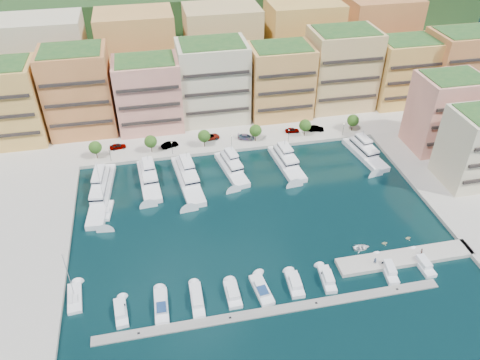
{
  "coord_description": "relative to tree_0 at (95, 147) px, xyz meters",
  "views": [
    {
      "loc": [
        -22.0,
        -88.11,
        77.41
      ],
      "look_at": [
        -2.25,
        7.52,
        6.0
      ],
      "focal_mm": 35.0,
      "sensor_mm": 36.0,
      "label": 1
    }
  ],
  "objects": [
    {
      "name": "apartment_1",
      "position": [
        -4.0,
        18.49,
        9.57
      ],
      "size": [
        20.0,
        16.5,
        26.8
      ],
      "color": "#CE7F44",
      "rests_on": "north_quay"
    },
    {
      "name": "finger_pier",
      "position": [
        70.0,
        -55.5,
        -4.74
      ],
      "size": [
        32.0,
        5.0,
        2.0
      ],
      "primitive_type": "cube",
      "color": "#9E998E",
      "rests_on": "ground"
    },
    {
      "name": "tree_1",
      "position": [
        16.0,
        0.0,
        0.0
      ],
      "size": [
        3.8,
        3.8,
        5.65
      ],
      "color": "#473323",
      "rests_on": "north_quay"
    },
    {
      "name": "cruiser_1",
      "position": [
        14.76,
        -58.12,
        -4.17
      ],
      "size": [
        2.89,
        8.94,
        2.66
      ],
      "color": "white",
      "rests_on": "ground"
    },
    {
      "name": "backblock_4",
      "position": [
        105.0,
        40.5,
        11.26
      ],
      "size": [
        26.0,
        18.0,
        30.0
      ],
      "primitive_type": "cube",
      "color": "#CE7F44",
      "rests_on": "north_quay"
    },
    {
      "name": "backblock_3",
      "position": [
        75.0,
        40.5,
        11.26
      ],
      "size": [
        26.0,
        18.0,
        30.0
      ],
      "primitive_type": "cube",
      "color": "#DDAE51",
      "rests_on": "north_quay"
    },
    {
      "name": "backblock_2",
      "position": [
        45.0,
        40.5,
        11.26
      ],
      "size": [
        26.0,
        18.0,
        30.0
      ],
      "primitive_type": "cube",
      "color": "tan",
      "rests_on": "north_quay"
    },
    {
      "name": "apartment_6",
      "position": [
        104.0,
        16.49,
        7.57
      ],
      "size": [
        20.0,
        15.5,
        22.8
      ],
      "color": "#DDAE51",
      "rests_on": "north_quay"
    },
    {
      "name": "sailboat_0",
      "position": [
        -2.71,
        -52.28,
        -4.43
      ],
      "size": [
        3.47,
        8.21,
        13.2
      ],
      "color": "white",
      "rests_on": "ground"
    },
    {
      "name": "yacht_2",
      "position": [
        24.99,
        -15.22,
        -3.53
      ],
      "size": [
        7.36,
        23.8,
        7.3
      ],
      "color": "white",
      "rests_on": "ground"
    },
    {
      "name": "lamppost_4",
      "position": [
        76.0,
        -2.3,
        -0.92
      ],
      "size": [
        0.3,
        0.3,
        4.2
      ],
      "color": "black",
      "rests_on": "north_quay"
    },
    {
      "name": "cruiser_0",
      "position": [
        6.7,
        -58.08,
        -4.2
      ],
      "size": [
        3.08,
        7.42,
        2.55
      ],
      "color": "white",
      "rests_on": "ground"
    },
    {
      "name": "apartment_4",
      "position": [
        60.0,
        16.49,
        8.07
      ],
      "size": [
        20.0,
        15.5,
        23.8
      ],
      "color": "tan",
      "rests_on": "north_quay"
    },
    {
      "name": "yacht_4",
      "position": [
        54.19,
        -13.16,
        -3.65
      ],
      "size": [
        6.84,
        19.21,
        7.3
      ],
      "color": "white",
      "rests_on": "ground"
    },
    {
      "name": "backblock_0",
      "position": [
        -15.0,
        40.5,
        11.26
      ],
      "size": [
        26.0,
        18.0,
        30.0
      ],
      "primitive_type": "cube",
      "color": "beige",
      "rests_on": "north_quay"
    },
    {
      "name": "tender_3",
      "position": [
        73.92,
        -49.54,
        -4.35
      ],
      "size": [
        1.55,
        1.35,
        0.79
      ],
      "primitive_type": "imported",
      "rotation": [
        0.0,
        0.0,
        1.61
      ],
      "color": "beige",
      "rests_on": "ground"
    },
    {
      "name": "tree_4",
      "position": [
        64.0,
        0.0,
        0.0
      ],
      "size": [
        3.8,
        3.8,
        5.65
      ],
      "color": "#473323",
      "rests_on": "north_quay"
    },
    {
      "name": "north_quay",
      "position": [
        40.0,
        28.5,
        -4.74
      ],
      "size": [
        220.0,
        64.0,
        2.0
      ],
      "primitive_type": "cube",
      "color": "#9E998E",
      "rests_on": "ground"
    },
    {
      "name": "tree_5",
      "position": [
        80.0,
        0.0,
        0.0
      ],
      "size": [
        3.8,
        3.8,
        5.65
      ],
      "color": "#473323",
      "rests_on": "north_quay"
    },
    {
      "name": "cruiser_4",
      "position": [
        35.79,
        -58.11,
        -4.17
      ],
      "size": [
        3.87,
        8.74,
        2.66
      ],
      "color": "white",
      "rests_on": "ground"
    },
    {
      "name": "tree_3",
      "position": [
        48.0,
        0.0,
        0.0
      ],
      "size": [
        3.8,
        3.8,
        5.65
      ],
      "color": "#473323",
      "rests_on": "north_quay"
    },
    {
      "name": "cruiser_9",
      "position": [
        72.85,
        -58.09,
        -4.2
      ],
      "size": [
        2.64,
        8.06,
        2.55
      ],
      "color": "white",
      "rests_on": "ground"
    },
    {
      "name": "apartment_3",
      "position": [
        38.0,
        18.49,
        9.07
      ],
      "size": [
        22.0,
        16.5,
        25.8
      ],
      "color": "beige",
      "rests_on": "north_quay"
    },
    {
      "name": "apartment_2",
      "position": [
        17.0,
        16.49,
        7.57
      ],
      "size": [
        20.0,
        15.5,
        22.8
      ],
      "color": "#EF9E85",
      "rests_on": "north_quay"
    },
    {
      "name": "hillside",
      "position": [
        40.0,
        76.5,
        -4.74
      ],
      "size": [
        240.0,
        40.0,
        58.0
      ],
      "primitive_type": "cube",
      "color": "#1E3A17",
      "rests_on": "ground"
    },
    {
      "name": "tree_2",
      "position": [
        32.0,
        0.0,
        0.0
      ],
      "size": [
        3.8,
        3.8,
        5.65
      ],
      "color": "#473323",
      "rests_on": "north_quay"
    },
    {
      "name": "apartment_7",
      "position": [
        124.0,
        14.49,
        8.57
      ],
      "size": [
        22.0,
        16.5,
        24.8
      ],
      "color": "#CE7F44",
      "rests_on": "north_quay"
    },
    {
      "name": "cruiser_2",
      "position": [
        22.09,
        -58.1,
        -4.2
      ],
      "size": [
        2.58,
        9.05,
        2.55
      ],
      "color": "white",
      "rests_on": "ground"
    },
    {
      "name": "yacht_3",
      "position": [
        37.9,
        -12.69,
        -3.53
      ],
      "size": [
        7.42,
        18.37,
        7.3
      ],
      "color": "white",
      "rests_on": "ground"
    },
    {
      "name": "yacht_6",
      "position": [
        78.62,
        -13.06,
        -3.53
      ],
      "size": [
        7.62,
        19.21,
        7.3
      ],
      "color": "white",
      "rests_on": "ground"
    },
    {
      "name": "tender_0",
      "position": [
        61.63,
        -50.38,
        -4.34
      ],
      "size": [
        3.99,
        2.89,
        0.81
      ],
      "primitive_type": "imported",
      "rotation": [
        0.0,
        0.0,
        1.55
      ],
      "color": "white",
      "rests_on": "ground"
    },
    {
      "name": "cruiser_6",
      "position": [
        50.38,
        -58.08,
        -4.2
      ],
      "size": [
        3.12,
        7.7,
        2.55
      ],
      "color": "white",
      "rests_on": "ground"
    },
    {
      "name": "person_1",
      "position": [
        73.67,
        -55.51,
        -2.96
      ],
      "size": [
        0.92,
        0.82,
        1.57
      ],
      "primitive_type": "imported",
      "rotation": [
        0.0,
        0.0,
        3.48
      ],
      "color": "brown",
      "rests_on": "finger_pier"
    },
    {
      "name": "sailboat_2",
      "position": [
        3.03,
        -24.61,
        -4.42
      ],
      "size": [
        3.75,
        7.95,
        13.2
      ],
      "color": "white",
      "rests_on": "ground"
    },
    {
      "name": "car_3",
      "position": [
        45.47,
        1.73,
        -2.97
      ],
      "size": [
        5.76,
        3.78,
        1.55
      ],
      "primitive_type": "imported",
      "rotation": [
        0.0,
        0.0,
        1.24
      ],
      "color": "gray",
      "rests_on": "north_quay"
    },
    {
      "name": "yacht_1",
      "position": [
        14.42,
        -13.54,
        -3.65
      ],
      "size": [
        6.26,
        19.93,
        7.3
      ],
      "color": "white",
      "rests_on": "ground"
    },
    {
      "name": "lamppost_0",
      "position": [
        4.0,
        -2.3,
        -0.92
      ],
      "size": [
        0.3,
        0.3,
        4.2
      ],
      "color": "black",
      "rests_on": "north_quay"
    },
    {
      "name": "cruiser_3",
      "position": [
        29.6,
        -58.08,
        -4.2
      ],
      "size": [
        2.88,
        7.13,
        2.55
      ],
      "color": "white",
      "rests_on": "ground"
    },
    {
      "name": "cruiser_8",
      "position": [
        64.58,
        -58.09,
        -4.2
      ],
      "size": [
        3.5,
        8.84,
        2.55
      ],
      "color": "white",
      "rests_on": "ground"
    },
    {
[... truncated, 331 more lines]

